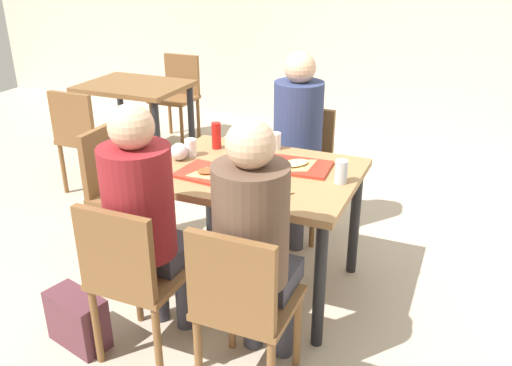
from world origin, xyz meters
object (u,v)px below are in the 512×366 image
Objects in this scene: paper_plate_near_edge at (268,191)px; pizza_slice_d at (267,190)px; tray_red_far at (297,166)px; background_table at (135,98)px; pizza_slice_b at (296,164)px; pizza_slice_a at (209,172)px; plastic_cup_a at (275,141)px; chair_near_right at (241,301)px; person_far_side at (296,133)px; pizza_slice_c at (248,149)px; soda_can at (341,172)px; chair_left_end at (118,184)px; person_in_brown_jacket at (254,234)px; person_in_red at (144,212)px; paper_plate_center at (246,152)px; handbag at (78,320)px; background_chair_near at (83,134)px; tray_red_near at (212,174)px; condiment_bottle at (216,136)px; plastic_cup_b at (232,188)px; foil_bundle at (179,152)px; chair_far_side at (302,161)px; chair_near_left at (131,273)px; background_chair_far at (178,91)px.

pizza_slice_d is at bearing -94.77° from paper_plate_near_edge.
tray_red_far is 2.35m from background_table.
pizza_slice_a is at bearing -143.77° from pizza_slice_b.
chair_near_right is at bearing -75.53° from plastic_cup_a.
person_far_side reaches higher than pizza_slice_c.
soda_can is (0.30, 0.25, 0.06)m from paper_plate_near_edge.
chair_left_end reaches higher than pizza_slice_a.
pizza_slice_b is (-0.09, 0.78, 0.02)m from person_in_brown_jacket.
person_in_red is 1.36m from person_far_side.
tray_red_far is at bearing -16.56° from paper_plate_center.
tray_red_far is (1.12, 0.13, 0.25)m from chair_left_end.
plastic_cup_a is at bearing 37.22° from pizza_slice_c.
person_far_side reaches higher than chair_near_right.
tray_red_far reaches higher than handbag.
paper_plate_near_edge is (0.16, -0.90, -0.00)m from person_far_side.
pizza_slice_a is at bearing -103.49° from person_far_side.
background_chair_near reaches higher than pizza_slice_b.
pizza_slice_a is (-0.47, 0.50, 0.02)m from person_in_brown_jacket.
tray_red_far is at bearing -15.92° from background_chair_near.
person_in_brown_jacket is 1.09m from handbag.
background_table is (-1.93, 1.67, -0.14)m from pizza_slice_d.
pizza_slice_d reaches higher than background_table.
background_chair_near is (-1.49, 1.35, -0.25)m from person_in_red.
tray_red_far is at bearing 95.91° from person_in_brown_jacket.
condiment_bottle is (-0.16, 0.38, 0.07)m from tray_red_near.
plastic_cup_b is (0.19, -0.59, 0.05)m from paper_plate_center.
plastic_cup_b and foil_bundle have the same top height.
person_far_side is (-0.00, -0.14, 0.25)m from chair_far_side.
pizza_slice_b is at bearing -11.93° from condiment_bottle.
background_chair_near is at bearing 169.39° from plastic_cup_a.
chair_left_end is 8.49× the size of foil_bundle.
chair_near_left is 0.61m from plastic_cup_b.
foil_bundle is (-0.19, 0.79, 0.29)m from chair_near_left.
pizza_slice_a is at bearing 83.42° from chair_near_left.
chair_near_left is 2.68m from background_table.
tray_red_far is at bearing -45.99° from background_chair_far.
person_in_brown_jacket is 5.72× the size of paper_plate_center.
foil_bundle is (-0.11, -0.25, -0.03)m from condiment_bottle.
plastic_cup_a is at bearing 41.01° from foil_bundle.
chair_left_end is at bearing -68.81° from background_chair_far.
pizza_slice_a is at bearing -45.33° from background_table.
chair_far_side is at bearing 98.98° from paper_plate_near_edge.
person_in_brown_jacket is at bearing -33.54° from background_chair_near.
person_far_side is 6.20× the size of pizza_slice_c.
background_chair_far is at bearing 110.99° from handbag.
foil_bundle is at bearing -167.30° from tray_red_far.
pizza_slice_b is 0.50m from plastic_cup_b.
chair_left_end reaches higher than paper_plate_near_edge.
tray_red_far is 0.32m from plastic_cup_a.
chair_left_end is 3.86× the size of paper_plate_near_edge.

